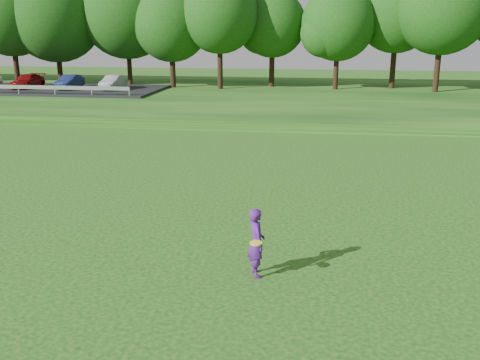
# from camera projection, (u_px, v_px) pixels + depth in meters

# --- Properties ---
(ground) EXTENTS (140.00, 140.00, 0.00)m
(ground) POSITION_uv_depth(u_px,v_px,m) (235.00, 275.00, 13.36)
(ground) COLOR #0C4110
(ground) RESTS_ON ground
(berm) EXTENTS (130.00, 30.00, 0.60)m
(berm) POSITION_uv_depth(u_px,v_px,m) (297.00, 97.00, 45.63)
(berm) COLOR #0C4110
(berm) RESTS_ON ground
(walking_path) EXTENTS (130.00, 1.60, 0.04)m
(walking_path) POSITION_uv_depth(u_px,v_px,m) (286.00, 130.00, 32.39)
(walking_path) COLOR gray
(walking_path) RESTS_ON ground
(treeline) EXTENTS (104.00, 7.00, 15.00)m
(treeline) POSITION_uv_depth(u_px,v_px,m) (301.00, 3.00, 47.30)
(treeline) COLOR #124610
(treeline) RESTS_ON berm
(parking_lot) EXTENTS (24.00, 9.00, 1.38)m
(parking_lot) POSITION_uv_depth(u_px,v_px,m) (26.00, 85.00, 47.68)
(parking_lot) COLOR black
(parking_lot) RESTS_ON berm
(woman) EXTENTS (0.62, 1.02, 1.75)m
(woman) POSITION_uv_depth(u_px,v_px,m) (256.00, 242.00, 13.13)
(woman) COLOR #511B7C
(woman) RESTS_ON ground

